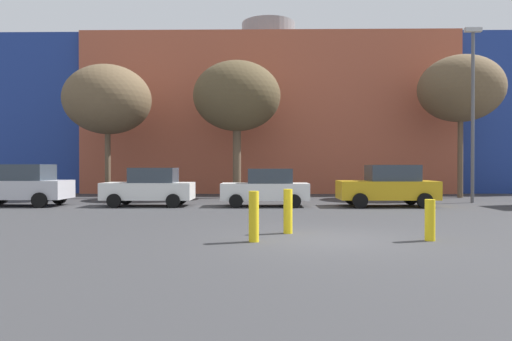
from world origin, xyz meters
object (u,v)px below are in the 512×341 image
Objects in this scene: parked_car_3 at (388,186)px; bare_tree_1 at (237,97)px; parked_car_1 at (150,187)px; bare_tree_0 at (461,89)px; bare_tree_2 at (108,100)px; parked_car_0 at (21,185)px; parked_car_2 at (266,188)px; bollard_yellow_0 at (430,220)px; bollard_yellow_2 at (288,211)px; street_lamp at (473,104)px; bollard_yellow_1 at (254,216)px.

parked_car_3 is 0.55× the size of bare_tree_1.
parked_car_1 is 17.96m from bare_tree_0.
parked_car_0 is at bearing -113.60° from bare_tree_2.
bare_tree_1 reaches higher than parked_car_0.
bare_tree_0 reaches higher than parked_car_1.
parked_car_1 is 1.02× the size of parked_car_2.
parked_car_3 is 4.29× the size of bollard_yellow_0.
parked_car_2 is 0.50× the size of bare_tree_1.
bare_tree_0 is 6.85× the size of bollard_yellow_2.
bare_tree_0 is 1.08× the size of bare_tree_2.
bare_tree_0 is (16.19, 5.69, 5.29)m from parked_car_1.
bollard_yellow_2 is (5.70, -8.16, -0.26)m from parked_car_1.
bare_tree_0 is 0.95× the size of street_lamp.
street_lamp is at bearing -156.10° from parked_car_3.
bare_tree_2 is 19.75m from bollard_yellow_0.
parked_car_2 is 5.38m from parked_car_3.
parked_car_0 is 14.28m from bollard_yellow_1.
street_lamp is at bearing -168.39° from parked_car_2.
bare_tree_0 is at bearing 64.47° from bollard_yellow_0.
bare_tree_2 is at bearing -176.40° from bare_tree_1.
parked_car_3 is at bearing -134.65° from bare_tree_0.
bare_tree_0 is at bearing 75.02° from street_lamp.
parked_car_0 is 21.48m from street_lamp.
street_lamp is at bearing -16.35° from bare_tree_1.
parked_car_0 is 17.52m from bollard_yellow_0.
parked_car_2 is at bearing -73.53° from bare_tree_1.
bollard_yellow_1 is (1.26, -15.01, -5.10)m from bare_tree_1.
street_lamp is at bearing -172.29° from parked_car_1.
bollard_yellow_2 is 0.14× the size of street_lamp.
bare_tree_1 is 7.81× the size of bollard_yellow_0.
street_lamp is at bearing -8.95° from bare_tree_2.
bollard_yellow_2 is (0.88, 1.37, -0.01)m from bollard_yellow_1.
parked_car_1 is 10.57m from parked_car_3.
bollard_yellow_0 is (9.03, -9.31, -0.36)m from parked_car_1.
parked_car_3 is at bearing 58.91° from bollard_yellow_1.
bare_tree_0 is at bearing -152.65° from parked_car_2.
bollard_yellow_2 is at bearing 57.28° from bollard_yellow_1.
bare_tree_0 reaches higher than bare_tree_1.
bollard_yellow_1 is at bearing 116.87° from parked_car_1.
bare_tree_1 is 15.90m from bollard_yellow_1.
street_lamp reaches higher than bare_tree_1.
parked_car_0 reaches higher than parked_car_2.
bare_tree_0 is (5.62, 5.69, 5.22)m from parked_car_3.
parked_car_2 is at bearing 180.00° from parked_car_1.
bare_tree_0 reaches higher than bollard_yellow_2.
parked_car_0 is 7.13m from bare_tree_2.
parked_car_1 is 10.68m from bollard_yellow_1.
bare_tree_1 reaches higher than parked_car_1.
parked_car_2 is 10.98m from street_lamp.
parked_car_1 is 9.96m from bollard_yellow_2.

